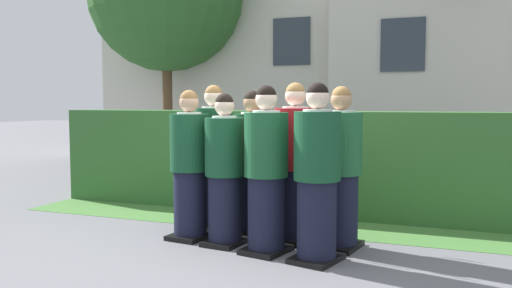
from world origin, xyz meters
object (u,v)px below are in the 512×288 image
object	(u,v)px
student_front_row_3	(317,177)
student_rear_row_0	(214,161)
student_front_row_0	(190,168)
student_front_row_1	(225,173)
student_rear_row_1	(253,166)
student_in_red_blazer	(295,166)
student_rear_row_3	(340,172)
student_front_row_2	(266,174)

from	to	relation	value
student_front_row_3	student_rear_row_0	bearing A→B (deg)	150.30
student_front_row_0	student_front_row_1	bearing A→B (deg)	-11.32
student_front_row_0	student_rear_row_1	bearing A→B (deg)	36.00
student_in_red_blazer	student_rear_row_3	distance (m)	0.51
student_front_row_0	student_in_red_blazer	xyz separation A→B (m)	(1.10, 0.29, 0.04)
student_front_row_2	student_front_row_3	size ratio (longest dim) A/B	0.99
student_front_row_1	student_front_row_2	size ratio (longest dim) A/B	0.96
student_in_red_blazer	student_rear_row_1	bearing A→B (deg)	167.12
student_front_row_2	student_rear_row_3	size ratio (longest dim) A/B	1.00
student_front_row_0	student_rear_row_3	size ratio (longest dim) A/B	0.98
student_front_row_0	student_rear_row_0	xyz separation A→B (m)	(0.05, 0.49, 0.03)
student_front_row_1	student_front_row_2	world-z (taller)	student_front_row_2
student_front_row_0	student_front_row_1	xyz separation A→B (m)	(0.46, -0.09, -0.02)
student_front_row_0	student_in_red_blazer	distance (m)	1.14
student_front_row_3	student_in_red_blazer	size ratio (longest dim) A/B	0.98
student_rear_row_0	student_rear_row_3	world-z (taller)	student_rear_row_0
student_in_red_blazer	student_rear_row_0	bearing A→B (deg)	169.12
student_front_row_1	student_rear_row_1	bearing A→B (deg)	77.51
student_front_row_0	student_rear_row_0	bearing A→B (deg)	83.77
student_front_row_2	student_in_red_blazer	xyz separation A→B (m)	(0.14, 0.52, 0.02)
student_rear_row_0	student_in_red_blazer	size ratio (longest dim) A/B	1.00
student_rear_row_0	student_rear_row_1	bearing A→B (deg)	-8.80
student_front_row_2	student_rear_row_0	world-z (taller)	student_rear_row_0
student_rear_row_0	student_front_row_2	bearing A→B (deg)	-38.22
student_front_row_2	student_rear_row_3	bearing A→B (deg)	33.85
student_front_row_3	student_rear_row_0	world-z (taller)	student_rear_row_0
student_rear_row_1	student_rear_row_0	bearing A→B (deg)	171.20
student_front_row_2	student_front_row_3	xyz separation A→B (m)	(0.54, -0.11, 0.01)
student_in_red_blazer	student_front_row_3	bearing A→B (deg)	-57.28
student_front_row_0	student_rear_row_0	world-z (taller)	student_rear_row_0
student_front_row_3	student_rear_row_3	distance (m)	0.55
student_front_row_1	student_front_row_3	bearing A→B (deg)	-12.96
student_front_row_1	student_front_row_3	world-z (taller)	student_front_row_3
student_rear_row_1	student_rear_row_3	size ratio (longest dim) A/B	0.98
student_front_row_3	student_front_row_2	bearing A→B (deg)	168.46
student_rear_row_0	student_rear_row_3	distance (m)	1.58
student_front_row_3	student_rear_row_1	size ratio (longest dim) A/B	1.03
student_rear_row_1	student_in_red_blazer	bearing A→B (deg)	-12.88
student_rear_row_0	student_front_row_3	bearing A→B (deg)	-29.70
student_front_row_0	student_rear_row_1	size ratio (longest dim) A/B	1.00
student_rear_row_3	student_front_row_3	bearing A→B (deg)	-100.83
student_front_row_0	student_front_row_2	bearing A→B (deg)	-12.97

